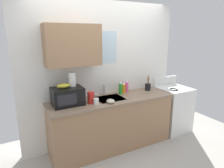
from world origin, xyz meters
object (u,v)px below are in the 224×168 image
dish_soap_bottle_green (121,88)px  dish_soap_bottle_orange (124,88)px  stove_range (173,108)px  microwave (67,96)px  paper_towel_roll (72,79)px  banana_bunch (63,86)px  cereal_canister (91,98)px  dish_soap_bottle_pink (127,87)px  small_bowl (111,101)px  utensil_crock (148,87)px  mug_white (96,101)px

dish_soap_bottle_green → dish_soap_bottle_orange: size_ratio=1.18×
stove_range → microwave: (-2.16, 0.04, 0.58)m
paper_towel_roll → dish_soap_bottle_green: (0.89, 0.04, -0.27)m
banana_bunch → dish_soap_bottle_orange: size_ratio=0.99×
dish_soap_bottle_orange → dish_soap_bottle_green: bearing=-159.7°
dish_soap_bottle_orange → cereal_canister: 0.77m
microwave → paper_towel_roll: paper_towel_roll is taller
dish_soap_bottle_pink → cereal_canister: dish_soap_bottle_pink is taller
microwave → small_bowl: size_ratio=3.54×
banana_bunch → paper_towel_roll: (0.15, 0.05, 0.08)m
small_bowl → dish_soap_bottle_green: bearing=42.2°
utensil_crock → dish_soap_bottle_pink: bearing=168.4°
stove_range → small_bowl: bearing=-172.5°
dish_soap_bottle_pink → small_bowl: dish_soap_bottle_pink is taller
dish_soap_bottle_green → cereal_canister: bearing=-163.3°
dish_soap_bottle_pink → utensil_crock: size_ratio=0.77×
dish_soap_bottle_orange → utensil_crock: size_ratio=0.69×
mug_white → small_bowl: size_ratio=0.73×
cereal_canister → mug_white: size_ratio=1.90×
microwave → mug_white: (0.39, -0.19, -0.09)m
dish_soap_bottle_pink → utensil_crock: (0.42, -0.09, -0.03)m
microwave → stove_range: bearing=-1.2°
microwave → paper_towel_roll: size_ratio=2.09×
paper_towel_roll → cereal_canister: paper_towel_roll is taller
stove_range → dish_soap_bottle_orange: (-1.09, 0.17, 0.54)m
microwave → paper_towel_roll: (0.10, 0.05, 0.24)m
mug_white → small_bowl: mug_white is taller
banana_bunch → dish_soap_bottle_pink: bearing=7.4°
paper_towel_roll → mug_white: 0.50m
cereal_canister → mug_white: (0.05, -0.09, -0.04)m
paper_towel_roll → utensil_crock: 1.51m
dish_soap_bottle_pink → cereal_canister: (-0.82, -0.26, -0.02)m
paper_towel_roll → dish_soap_bottle_green: paper_towel_roll is taller
stove_range → banana_bunch: (-2.21, 0.05, 0.75)m
microwave → dish_soap_bottle_pink: size_ratio=2.05×
stove_range → microwave: 2.24m
dish_soap_bottle_orange → cereal_canister: size_ratio=1.11×
dish_soap_bottle_pink → mug_white: 0.85m
microwave → cereal_canister: 0.36m
microwave → utensil_crock: bearing=2.6°
dish_soap_bottle_pink → banana_bunch: bearing=-172.6°
dish_soap_bottle_pink → cereal_canister: bearing=-162.6°
banana_bunch → cereal_canister: bearing=-14.4°
utensil_crock → paper_towel_roll: bearing=-179.2°
banana_bunch → mug_white: (0.44, -0.19, -0.26)m
dish_soap_bottle_pink → small_bowl: 0.69m
dish_soap_bottle_orange → small_bowl: 0.60m
microwave → banana_bunch: bearing=178.2°
paper_towel_roll → dish_soap_bottle_pink: 1.10m
utensil_crock → microwave: bearing=-177.4°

